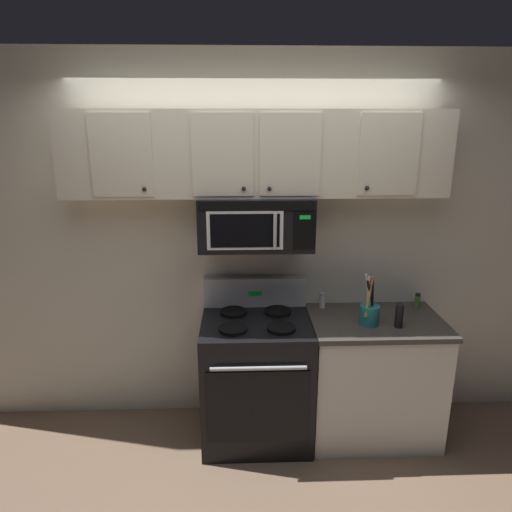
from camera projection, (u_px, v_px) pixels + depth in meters
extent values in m
plane|color=#7A604C|center=(259.00, 474.00, 3.03)|extent=(8.00, 8.00, 0.00)
cube|color=silver|center=(255.00, 245.00, 3.41)|extent=(5.20, 0.10, 2.70)
cube|color=black|center=(256.00, 379.00, 3.31)|extent=(0.76, 0.64, 0.90)
cube|color=black|center=(258.00, 407.00, 3.00)|extent=(0.67, 0.01, 0.52)
cylinder|color=#B7BABF|center=(258.00, 368.00, 2.89)|extent=(0.61, 0.03, 0.03)
cube|color=#B7BABF|center=(255.00, 292.00, 3.42)|extent=(0.76, 0.07, 0.22)
cube|color=#19D83F|center=(255.00, 294.00, 3.39)|extent=(0.10, 0.00, 0.04)
cylinder|color=black|center=(233.00, 329.00, 3.04)|extent=(0.19, 0.19, 0.02)
cylinder|color=black|center=(281.00, 328.00, 3.05)|extent=(0.19, 0.19, 0.02)
cylinder|color=black|center=(233.00, 312.00, 3.31)|extent=(0.19, 0.19, 0.02)
cylinder|color=black|center=(278.00, 311.00, 3.32)|extent=(0.19, 0.19, 0.02)
cube|color=black|center=(256.00, 222.00, 3.11)|extent=(0.76, 0.39, 0.35)
cube|color=black|center=(257.00, 206.00, 2.88)|extent=(0.73, 0.01, 0.06)
cube|color=white|center=(245.00, 231.00, 2.92)|extent=(0.49, 0.01, 0.25)
cube|color=black|center=(245.00, 231.00, 2.92)|extent=(0.44, 0.01, 0.22)
cube|color=black|center=(305.00, 230.00, 2.94)|extent=(0.14, 0.01, 0.25)
cube|color=#19D83F|center=(305.00, 217.00, 2.91)|extent=(0.07, 0.00, 0.03)
cylinder|color=#B7BABF|center=(275.00, 231.00, 2.91)|extent=(0.02, 0.02, 0.23)
cube|color=beige|center=(256.00, 153.00, 3.02)|extent=(2.50, 0.33, 0.55)
cube|color=beige|center=(121.00, 156.00, 2.82)|extent=(0.38, 0.01, 0.51)
sphere|color=black|center=(144.00, 189.00, 2.87)|extent=(0.03, 0.03, 0.03)
cube|color=beige|center=(223.00, 155.00, 2.84)|extent=(0.38, 0.01, 0.51)
sphere|color=black|center=(244.00, 189.00, 2.89)|extent=(0.03, 0.03, 0.03)
cube|color=beige|center=(290.00, 155.00, 2.86)|extent=(0.38, 0.01, 0.51)
sphere|color=black|center=(269.00, 189.00, 2.90)|extent=(0.03, 0.03, 0.03)
cube|color=beige|center=(389.00, 155.00, 2.88)|extent=(0.38, 0.01, 0.51)
sphere|color=black|center=(367.00, 188.00, 2.92)|extent=(0.03, 0.03, 0.03)
cube|color=white|center=(372.00, 378.00, 3.35)|extent=(0.90, 0.62, 0.86)
cube|color=#423D38|center=(376.00, 321.00, 3.23)|extent=(0.93, 0.65, 0.03)
cylinder|color=teal|center=(370.00, 315.00, 3.12)|extent=(0.13, 0.13, 0.13)
cylinder|color=black|center=(372.00, 296.00, 3.10)|extent=(0.03, 0.05, 0.25)
cylinder|color=black|center=(370.00, 297.00, 3.09)|extent=(0.07, 0.06, 0.26)
cylinder|color=silver|center=(368.00, 294.00, 3.08)|extent=(0.07, 0.03, 0.29)
cylinder|color=#BCBCC1|center=(368.00, 295.00, 3.08)|extent=(0.04, 0.06, 0.28)
cylinder|color=#A87A47|center=(369.00, 294.00, 3.09)|extent=(0.03, 0.09, 0.28)
cylinder|color=tan|center=(369.00, 298.00, 3.07)|extent=(0.06, 0.08, 0.25)
cylinder|color=red|center=(370.00, 297.00, 3.09)|extent=(0.02, 0.04, 0.25)
cylinder|color=white|center=(322.00, 301.00, 3.40)|extent=(0.04, 0.04, 0.10)
cylinder|color=#B7BABF|center=(323.00, 294.00, 3.39)|extent=(0.04, 0.04, 0.02)
cylinder|color=black|center=(399.00, 316.00, 3.07)|extent=(0.05, 0.05, 0.16)
cylinder|color=#4C7F33|center=(417.00, 301.00, 3.41)|extent=(0.04, 0.04, 0.09)
cylinder|color=black|center=(418.00, 295.00, 3.40)|extent=(0.04, 0.04, 0.02)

